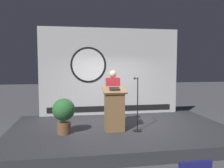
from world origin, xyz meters
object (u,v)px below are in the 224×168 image
(podium, at_px, (114,109))
(potted_plant, at_px, (64,112))
(microphone_stand, at_px, (137,112))
(speaker_person, at_px, (113,98))

(podium, relative_size, potted_plant, 1.30)
(podium, distance_m, potted_plant, 1.38)
(podium, xyz_separation_m, potted_plant, (-1.38, -0.07, -0.02))
(microphone_stand, bearing_deg, speaker_person, 134.98)
(podium, xyz_separation_m, microphone_stand, (0.62, -0.11, -0.07))
(podium, height_order, potted_plant, podium)
(speaker_person, bearing_deg, microphone_stand, -45.02)
(microphone_stand, bearing_deg, podium, 170.39)
(podium, height_order, speaker_person, speaker_person)
(speaker_person, distance_m, potted_plant, 1.54)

